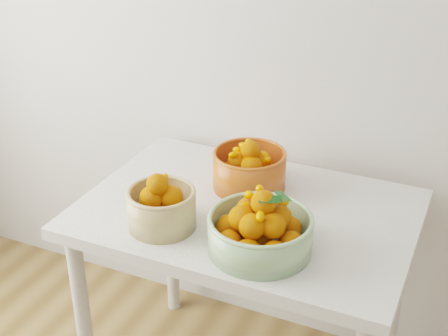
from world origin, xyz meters
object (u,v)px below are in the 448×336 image
Objects in this scene: bowl_cream at (161,207)px; bowl_green at (260,230)px; table at (247,235)px; bowl_orange at (249,169)px.

bowl_cream is 0.66× the size of bowl_green.
table is 3.40× the size of bowl_orange.
bowl_cream is 0.82× the size of bowl_orange.
bowl_orange is at bearing 66.15° from bowl_cream.
table is 0.31m from bowl_cream.
bowl_green is at bearing 0.81° from bowl_cream.
table is 4.14× the size of bowl_cream.
bowl_green is 1.24× the size of bowl_orange.
table is 2.74× the size of bowl_green.
bowl_green is (0.30, 0.00, -0.00)m from bowl_cream.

